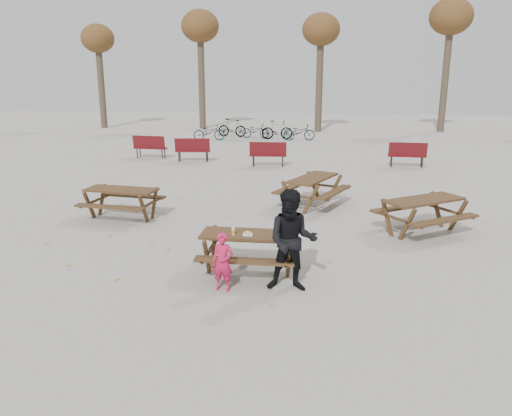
# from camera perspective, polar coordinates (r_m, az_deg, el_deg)

# --- Properties ---
(ground) EXTENTS (80.00, 80.00, 0.00)m
(ground) POSITION_cam_1_polar(r_m,az_deg,el_deg) (9.64, -0.79, -7.29)
(ground) COLOR gray
(ground) RESTS_ON ground
(main_picnic_table) EXTENTS (1.80, 1.45, 0.78)m
(main_picnic_table) POSITION_cam_1_polar(r_m,az_deg,el_deg) (9.43, -0.80, -3.99)
(main_picnic_table) COLOR #392515
(main_picnic_table) RESTS_ON ground
(food_tray) EXTENTS (0.18, 0.11, 0.03)m
(food_tray) POSITION_cam_1_polar(r_m,az_deg,el_deg) (9.24, -0.94, -3.07)
(food_tray) COLOR white
(food_tray) RESTS_ON main_picnic_table
(bread_roll) EXTENTS (0.14, 0.06, 0.05)m
(bread_roll) POSITION_cam_1_polar(r_m,az_deg,el_deg) (9.22, -0.94, -2.82)
(bread_roll) COLOR tan
(bread_roll) RESTS_ON food_tray
(soda_bottle) EXTENTS (0.07, 0.07, 0.17)m
(soda_bottle) POSITION_cam_1_polar(r_m,az_deg,el_deg) (9.27, -2.61, -2.66)
(soda_bottle) COLOR silver
(soda_bottle) RESTS_ON main_picnic_table
(child) EXTENTS (0.40, 0.28, 1.04)m
(child) POSITION_cam_1_polar(r_m,az_deg,el_deg) (8.69, -3.83, -6.19)
(child) COLOR #C9194A
(child) RESTS_ON ground
(adult) EXTENTS (0.90, 0.71, 1.80)m
(adult) POSITION_cam_1_polar(r_m,az_deg,el_deg) (8.59, 4.16, -3.76)
(adult) COLOR black
(adult) RESTS_ON ground
(picnic_table_east) EXTENTS (2.49, 2.40, 0.84)m
(picnic_table_east) POSITION_cam_1_polar(r_m,az_deg,el_deg) (12.44, 18.54, -0.87)
(picnic_table_east) COLOR #392515
(picnic_table_east) RESTS_ON ground
(picnic_table_north) EXTENTS (2.01, 1.69, 0.79)m
(picnic_table_north) POSITION_cam_1_polar(r_m,az_deg,el_deg) (13.47, -15.05, 0.49)
(picnic_table_north) COLOR #392515
(picnic_table_north) RESTS_ON ground
(picnic_table_far) EXTENTS (2.24, 2.44, 0.85)m
(picnic_table_far) POSITION_cam_1_polar(r_m,az_deg,el_deg) (14.28, 6.45, 1.85)
(picnic_table_far) COLOR #392515
(picnic_table_far) RESTS_ON ground
(park_bench_row) EXTENTS (12.65, 1.98, 1.03)m
(park_bench_row) POSITION_cam_1_polar(r_m,az_deg,el_deg) (21.24, -0.57, 6.53)
(park_bench_row) COLOR maroon
(park_bench_row) RESTS_ON ground
(bicycle_row) EXTENTS (6.94, 2.79, 1.08)m
(bicycle_row) POSITION_cam_1_polar(r_m,az_deg,el_deg) (29.34, -0.13, 8.85)
(bicycle_row) COLOR black
(bicycle_row) RESTS_ON ground
(tree_row) EXTENTS (32.17, 3.52, 8.26)m
(tree_row) POSITION_cam_1_polar(r_m,az_deg,el_deg) (34.07, 7.26, 19.20)
(tree_row) COLOR #382B21
(tree_row) RESTS_ON ground
(fallen_leaves) EXTENTS (11.00, 11.00, 0.01)m
(fallen_leaves) POSITION_cam_1_polar(r_m,az_deg,el_deg) (11.93, 3.33, -2.85)
(fallen_leaves) COLOR #AA7C29
(fallen_leaves) RESTS_ON ground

